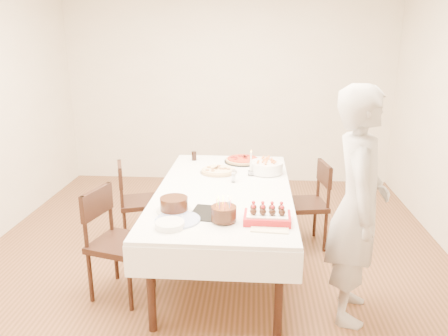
# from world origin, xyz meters

# --- Properties ---
(floor) EXTENTS (5.00, 5.00, 0.00)m
(floor) POSITION_xyz_m (0.00, 0.00, 0.00)
(floor) COLOR #52341C
(floor) RESTS_ON ground
(wall_back) EXTENTS (4.50, 0.04, 2.70)m
(wall_back) POSITION_xyz_m (0.00, 2.50, 1.35)
(wall_back) COLOR beige
(wall_back) RESTS_ON floor
(wall_front) EXTENTS (4.50, 0.04, 2.70)m
(wall_front) POSITION_xyz_m (0.00, -2.50, 1.35)
(wall_front) COLOR beige
(wall_front) RESTS_ON floor
(dining_table) EXTENTS (1.64, 2.36, 0.75)m
(dining_table) POSITION_xyz_m (0.12, -0.03, 0.38)
(dining_table) COLOR white
(dining_table) RESTS_ON floor
(chair_right_savory) EXTENTS (0.50, 0.50, 0.85)m
(chair_right_savory) POSITION_xyz_m (0.87, 0.46, 0.43)
(chair_right_savory) COLOR black
(chair_right_savory) RESTS_ON floor
(chair_left_savory) EXTENTS (0.54, 0.54, 0.83)m
(chair_left_savory) POSITION_xyz_m (-0.76, 0.44, 0.42)
(chair_left_savory) COLOR black
(chair_left_savory) RESTS_ON floor
(chair_left_dessert) EXTENTS (0.56, 0.56, 0.89)m
(chair_left_dessert) POSITION_xyz_m (-0.66, -0.53, 0.44)
(chair_left_dessert) COLOR black
(chair_left_dessert) RESTS_ON floor
(person) EXTENTS (0.51, 0.69, 1.72)m
(person) POSITION_xyz_m (1.11, -0.65, 0.86)
(person) COLOR #A8A29E
(person) RESTS_ON floor
(pizza_white) EXTENTS (0.43, 0.43, 0.04)m
(pizza_white) POSITION_xyz_m (0.03, 0.40, 0.77)
(pizza_white) COLOR beige
(pizza_white) RESTS_ON dining_table
(pizza_pepperoni) EXTENTS (0.49, 0.49, 0.04)m
(pizza_pepperoni) POSITION_xyz_m (0.25, 0.80, 0.77)
(pizza_pepperoni) COLOR red
(pizza_pepperoni) RESTS_ON dining_table
(red_placemat) EXTENTS (0.31, 0.31, 0.01)m
(red_placemat) POSITION_xyz_m (0.49, 0.49, 0.75)
(red_placemat) COLOR #B21E1E
(red_placemat) RESTS_ON dining_table
(pasta_bowl) EXTENTS (0.42, 0.42, 0.10)m
(pasta_bowl) POSITION_xyz_m (0.49, 0.44, 0.81)
(pasta_bowl) COLOR white
(pasta_bowl) RESTS_ON dining_table
(taper_candle) EXTENTS (0.07, 0.07, 0.25)m
(taper_candle) POSITION_xyz_m (0.34, 0.35, 0.88)
(taper_candle) COLOR white
(taper_candle) RESTS_ON dining_table
(shaker_pair) EXTENTS (0.11, 0.11, 0.10)m
(shaker_pair) POSITION_xyz_m (0.19, 0.14, 0.80)
(shaker_pair) COLOR white
(shaker_pair) RESTS_ON dining_table
(cola_glass) EXTENTS (0.06, 0.06, 0.10)m
(cola_glass) POSITION_xyz_m (-0.26, 0.84, 0.80)
(cola_glass) COLOR black
(cola_glass) RESTS_ON dining_table
(layer_cake) EXTENTS (0.33, 0.33, 0.11)m
(layer_cake) POSITION_xyz_m (-0.22, -0.56, 0.80)
(layer_cake) COLOR black
(layer_cake) RESTS_ON dining_table
(cake_board) EXTENTS (0.35, 0.35, 0.01)m
(cake_board) POSITION_xyz_m (0.07, -0.60, 0.75)
(cake_board) COLOR black
(cake_board) RESTS_ON dining_table
(birthday_cake) EXTENTS (0.19, 0.19, 0.17)m
(birthday_cake) POSITION_xyz_m (0.17, -0.73, 0.85)
(birthday_cake) COLOR #391A0F
(birthday_cake) RESTS_ON dining_table
(strawberry_box) EXTENTS (0.34, 0.23, 0.08)m
(strawberry_box) POSITION_xyz_m (0.47, -0.71, 0.79)
(strawberry_box) COLOR #A51218
(strawberry_box) RESTS_ON dining_table
(box_lid) EXTENTS (0.27, 0.19, 0.02)m
(box_lid) POSITION_xyz_m (0.49, -0.82, 0.75)
(box_lid) COLOR beige
(box_lid) RESTS_ON dining_table
(plate_stack) EXTENTS (0.27, 0.27, 0.04)m
(plate_stack) POSITION_xyz_m (-0.20, -0.85, 0.77)
(plate_stack) COLOR white
(plate_stack) RESTS_ON dining_table
(china_plate) EXTENTS (0.35, 0.35, 0.01)m
(china_plate) POSITION_xyz_m (-0.16, -0.74, 0.76)
(china_plate) COLOR white
(china_plate) RESTS_ON dining_table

